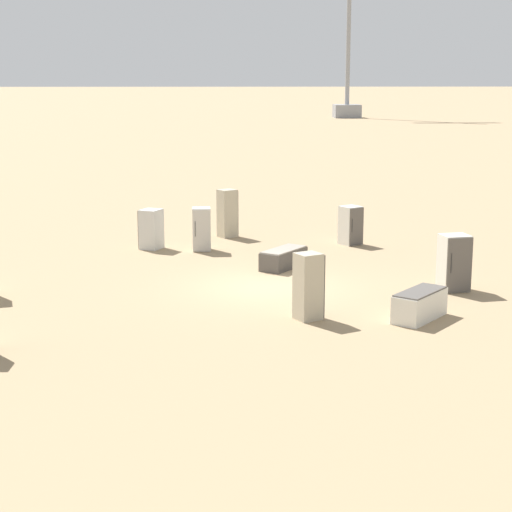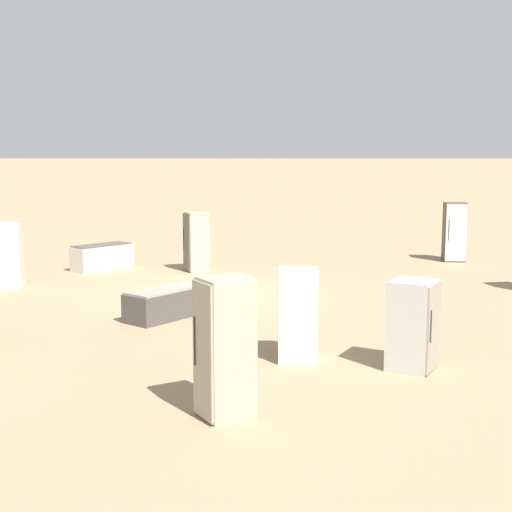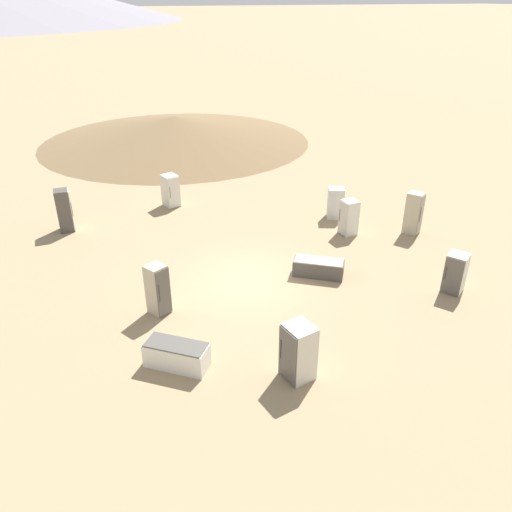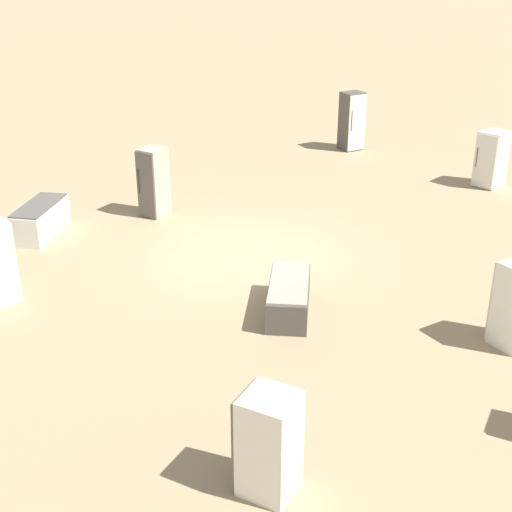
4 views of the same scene
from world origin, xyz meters
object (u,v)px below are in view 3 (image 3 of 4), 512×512
at_px(discarded_fridge_8, 414,213).
at_px(discarded_fridge_9, 298,352).
at_px(discarded_fridge_0, 177,355).
at_px(discarded_fridge_7, 349,218).
at_px(discarded_fridge_3, 335,203).
at_px(discarded_fridge_4, 171,191).
at_px(discarded_fridge_5, 455,273).
at_px(discarded_fridge_6, 158,290).
at_px(discarded_fridge_1, 318,268).
at_px(discarded_fridge_2, 64,210).

xyz_separation_m(discarded_fridge_8, discarded_fridge_9, (6.45, -8.79, -0.10)).
height_order(discarded_fridge_0, discarded_fridge_7, discarded_fridge_7).
distance_m(discarded_fridge_3, discarded_fridge_4, 8.01).
distance_m(discarded_fridge_4, discarded_fridge_5, 13.70).
distance_m(discarded_fridge_4, discarded_fridge_6, 9.42).
xyz_separation_m(discarded_fridge_1, discarded_fridge_2, (-7.77, -8.36, 0.63)).
bearing_deg(discarded_fridge_4, discarded_fridge_1, 96.25).
bearing_deg(discarded_fridge_7, discarded_fridge_4, 43.97).
relative_size(discarded_fridge_0, discarded_fridge_4, 1.16).
height_order(discarded_fridge_0, discarded_fridge_6, discarded_fridge_6).
bearing_deg(discarded_fridge_6, discarded_fridge_5, 137.80).
height_order(discarded_fridge_1, discarded_fridge_5, discarded_fridge_5).
bearing_deg(discarded_fridge_7, discarded_fridge_6, 106.15).
distance_m(discarded_fridge_2, discarded_fridge_7, 12.37).
xyz_separation_m(discarded_fridge_3, discarded_fridge_4, (-4.33, -6.73, 0.07)).
bearing_deg(discarded_fridge_7, discarded_fridge_2, 64.07).
height_order(discarded_fridge_1, discarded_fridge_7, discarded_fridge_7).
distance_m(discarded_fridge_5, discarded_fridge_6, 10.19).
bearing_deg(discarded_fridge_0, discarded_fridge_7, 162.00).
height_order(discarded_fridge_1, discarded_fridge_9, discarded_fridge_9).
relative_size(discarded_fridge_4, discarded_fridge_7, 1.02).
bearing_deg(discarded_fridge_6, discarded_fridge_8, 162.02).
relative_size(discarded_fridge_5, discarded_fridge_6, 0.83).
xyz_separation_m(discarded_fridge_4, discarded_fridge_7, (6.15, 6.32, -0.01)).
distance_m(discarded_fridge_1, discarded_fridge_9, 5.72).
bearing_deg(discarded_fridge_7, discarded_fridge_8, -111.69).
xyz_separation_m(discarded_fridge_4, discarded_fridge_9, (13.56, 0.17, 0.04)).
bearing_deg(discarded_fridge_5, discarded_fridge_4, 0.15).
relative_size(discarded_fridge_7, discarded_fridge_9, 0.94).
height_order(discarded_fridge_0, discarded_fridge_1, discarded_fridge_0).
height_order(discarded_fridge_5, discarded_fridge_8, discarded_fridge_8).
bearing_deg(discarded_fridge_3, discarded_fridge_0, -115.58).
height_order(discarded_fridge_0, discarded_fridge_8, discarded_fridge_8).
relative_size(discarded_fridge_0, discarded_fridge_8, 0.99).
distance_m(discarded_fridge_0, discarded_fridge_3, 12.14).
relative_size(discarded_fridge_6, discarded_fridge_9, 1.05).
distance_m(discarded_fridge_6, discarded_fridge_7, 9.39).
distance_m(discarded_fridge_0, discarded_fridge_9, 3.40).
relative_size(discarded_fridge_3, discarded_fridge_6, 0.83).
height_order(discarded_fridge_0, discarded_fridge_5, discarded_fridge_5).
bearing_deg(discarded_fridge_9, discarded_fridge_8, -63.98).
xyz_separation_m(discarded_fridge_4, discarded_fridge_8, (7.11, 8.96, 0.14)).
bearing_deg(discarded_fridge_1, discarded_fridge_9, -178.62).
xyz_separation_m(discarded_fridge_1, discarded_fridge_5, (2.77, 3.84, 0.40)).
xyz_separation_m(discarded_fridge_4, discarded_fridge_6, (9.05, -2.62, 0.08)).
relative_size(discarded_fridge_2, discarded_fridge_3, 1.31).
relative_size(discarded_fridge_7, discarded_fridge_8, 0.84).
bearing_deg(discarded_fridge_1, discarded_fridge_5, -90.04).
bearing_deg(discarded_fridge_5, discarded_fridge_7, -22.26).
height_order(discarded_fridge_3, discarded_fridge_6, discarded_fridge_6).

